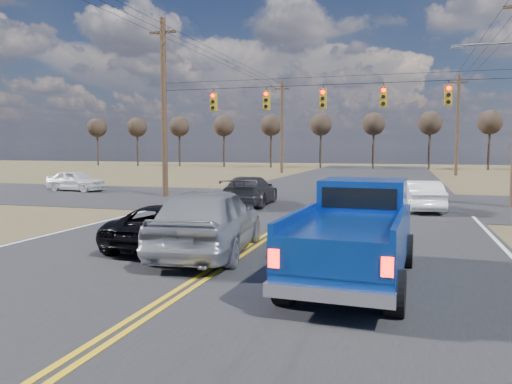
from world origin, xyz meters
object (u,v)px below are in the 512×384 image
(pickup_truck, at_px, (355,234))
(cross_car_west, at_px, (76,181))
(black_suv, at_px, (169,226))
(dgrey_car_queue, at_px, (250,191))
(white_car_queue, at_px, (420,196))
(silver_suv, at_px, (209,220))

(pickup_truck, xyz_separation_m, cross_car_west, (-19.36, 16.86, -0.34))
(pickup_truck, bearing_deg, cross_car_west, 141.51)
(black_suv, distance_m, cross_car_west, 20.24)
(dgrey_car_queue, relative_size, cross_car_west, 1.25)
(white_car_queue, height_order, dgrey_car_queue, dgrey_car_queue)
(white_car_queue, bearing_deg, pickup_truck, 73.77)
(cross_car_west, bearing_deg, silver_suv, -128.77)
(cross_car_west, bearing_deg, white_car_queue, -95.17)
(silver_suv, distance_m, dgrey_car_queue, 11.15)
(silver_suv, height_order, dgrey_car_queue, silver_suv)
(silver_suv, bearing_deg, cross_car_west, -52.02)
(dgrey_car_queue, distance_m, cross_car_west, 13.83)
(black_suv, bearing_deg, pickup_truck, 160.19)
(pickup_truck, xyz_separation_m, white_car_queue, (1.64, 12.74, -0.33))
(black_suv, bearing_deg, cross_car_west, -44.07)
(black_suv, distance_m, white_car_queue, 12.68)
(silver_suv, relative_size, dgrey_car_queue, 1.09)
(white_car_queue, bearing_deg, black_suv, 47.35)
(black_suv, bearing_deg, white_car_queue, -121.41)
(silver_suv, xyz_separation_m, dgrey_car_queue, (-2.27, 10.92, -0.20))
(pickup_truck, relative_size, dgrey_car_queue, 1.14)
(silver_suv, bearing_deg, white_car_queue, -124.02)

